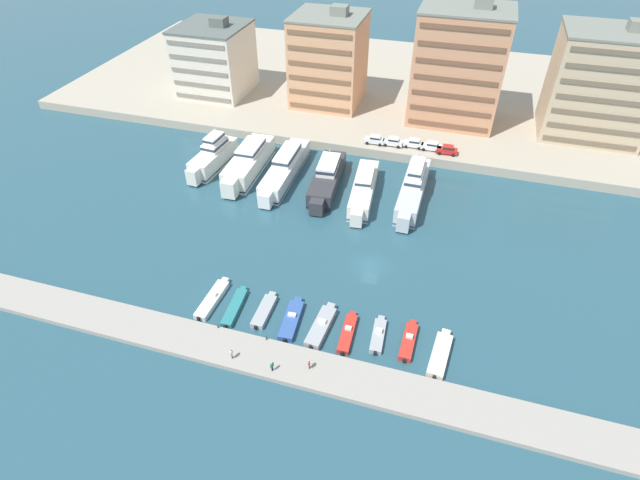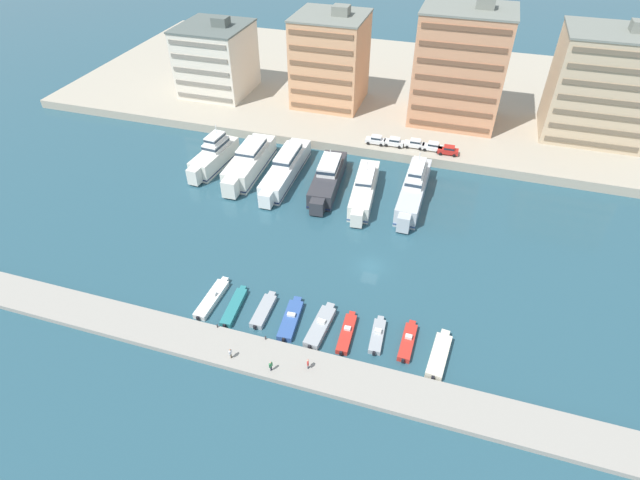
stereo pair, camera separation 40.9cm
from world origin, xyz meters
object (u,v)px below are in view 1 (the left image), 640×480
at_px(pedestrian_near_edge, 272,366).
at_px(pedestrian_far_side, 231,353).
at_px(yacht_ivory_left, 248,162).
at_px(yacht_charcoal_center_left, 327,178).
at_px(motorboat_grey_mid_left, 264,311).
at_px(car_white_left, 393,141).
at_px(car_red_center, 447,149).
at_px(yacht_ivory_center, 364,189).
at_px(motorboat_teal_left, 235,307).
at_px(yacht_ivory_far_left, 213,156).
at_px(motorboat_red_center_right, 348,333).
at_px(motorboat_red_right, 409,341).
at_px(yacht_silver_center_right, 413,188).
at_px(motorboat_grey_center, 321,326).
at_px(car_white_center_left, 431,146).
at_px(motorboat_cream_far_right, 440,355).
at_px(car_white_mid_left, 414,143).
at_px(car_white_far_left, 375,139).
at_px(motorboat_grey_mid_right, 378,335).
at_px(motorboat_blue_center_left, 292,319).
at_px(motorboat_white_far_left, 213,299).
at_px(pedestrian_mid_deck, 309,363).

relative_size(pedestrian_near_edge, pedestrian_far_side, 0.97).
distance_m(yacht_ivory_left, yacht_charcoal_center_left, 16.30).
relative_size(motorboat_grey_mid_left, car_white_left, 1.72).
relative_size(car_white_left, car_red_center, 0.99).
bearing_deg(yacht_ivory_center, motorboat_teal_left, -108.76).
relative_size(yacht_ivory_far_left, motorboat_red_center_right, 2.13).
bearing_deg(motorboat_red_right, yacht_ivory_left, 137.69).
xyz_separation_m(car_white_left, pedestrian_far_side, (-9.74, -58.72, -1.16)).
xyz_separation_m(yacht_silver_center_right, motorboat_grey_center, (-7.06, -34.88, -1.80)).
xyz_separation_m(motorboat_teal_left, car_white_center_left, (21.16, 50.64, 2.52)).
distance_m(motorboat_cream_far_right, car_white_center_left, 51.36).
xyz_separation_m(motorboat_red_right, car_white_mid_left, (-7.08, 49.79, 2.47)).
height_order(car_white_far_left, car_white_center_left, same).
relative_size(yacht_ivory_left, car_white_left, 4.96).
distance_m(yacht_ivory_left, car_white_center_left, 37.30).
xyz_separation_m(yacht_charcoal_center_left, motorboat_grey_mid_right, (16.86, -33.42, -1.50)).
xyz_separation_m(motorboat_red_right, car_red_center, (-0.16, 49.02, 2.47)).
bearing_deg(motorboat_cream_far_right, car_white_center_left, 98.55).
height_order(yacht_ivory_left, motorboat_grey_center, yacht_ivory_left).
height_order(motorboat_blue_center_left, motorboat_red_center_right, motorboat_blue_center_left).
xyz_separation_m(motorboat_white_far_left, car_white_far_left, (13.17, 49.52, 2.46)).
bearing_deg(motorboat_grey_mid_right, yacht_charcoal_center_left, 116.78).
xyz_separation_m(yacht_ivory_far_left, motorboat_teal_left, (20.18, -34.69, -1.99)).
distance_m(motorboat_white_far_left, pedestrian_mid_deck, 18.73).
bearing_deg(yacht_silver_center_right, motorboat_red_right, -82.09).
height_order(yacht_ivory_center, pedestrian_far_side, yacht_ivory_center).
bearing_deg(yacht_ivory_far_left, pedestrian_mid_deck, -51.24).
height_order(yacht_ivory_center, pedestrian_near_edge, yacht_ivory_center).
distance_m(motorboat_white_far_left, car_white_mid_left, 54.66).
bearing_deg(yacht_ivory_center, yacht_silver_center_right, 14.08).
distance_m(pedestrian_mid_deck, pedestrian_far_side, 9.93).
relative_size(yacht_silver_center_right, motorboat_grey_center, 2.57).
relative_size(yacht_ivory_far_left, car_white_left, 3.90).
distance_m(yacht_ivory_left, yacht_silver_center_right, 32.49).
distance_m(motorboat_grey_mid_left, pedestrian_mid_deck, 11.97).
height_order(yacht_ivory_far_left, car_white_far_left, yacht_ivory_far_left).
distance_m(motorboat_grey_mid_right, car_white_mid_left, 50.09).
height_order(motorboat_grey_mid_left, motorboat_cream_far_right, motorboat_cream_far_right).
relative_size(yacht_charcoal_center_left, car_white_left, 4.83).
bearing_deg(yacht_ivory_left, motorboat_blue_center_left, -58.72).
relative_size(yacht_charcoal_center_left, car_white_center_left, 4.79).
relative_size(motorboat_cream_far_right, car_red_center, 1.97).
bearing_deg(car_white_left, pedestrian_far_side, -99.42).
height_order(motorboat_blue_center_left, pedestrian_far_side, pedestrian_far_side).
bearing_deg(yacht_ivory_left, yacht_silver_center_right, 0.05).
bearing_deg(pedestrian_near_edge, motorboat_teal_left, 136.13).
bearing_deg(car_white_mid_left, yacht_ivory_far_left, -156.82).
distance_m(motorboat_white_far_left, motorboat_blue_center_left, 12.19).
bearing_deg(motorboat_grey_mid_right, pedestrian_mid_deck, -131.81).
bearing_deg(car_white_center_left, yacht_charcoal_center_left, -136.98).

